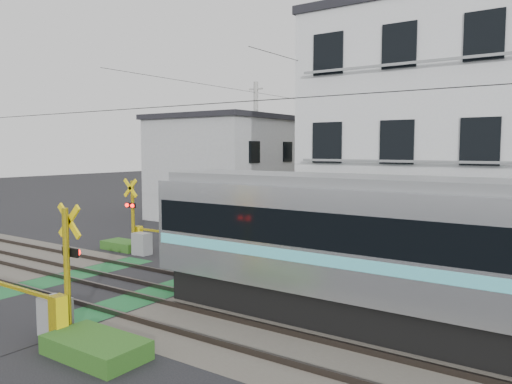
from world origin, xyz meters
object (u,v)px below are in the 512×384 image
Objects in this scene: crossing_signal_far at (141,237)px; apartment_block at (467,139)px; commuter_train at (505,263)px; pedestrian at (402,197)px; crossing_signal_near at (55,307)px.

apartment_block reaches higher than crossing_signal_far.
commuter_train is 9.23× the size of pedestrian.
crossing_signal_near is 1.00× the size of crossing_signal_far.
crossing_signal_far is (-5.17, 7.31, 0.00)m from crossing_signal_near.
apartment_block is at bearing 137.29° from pedestrian.
crossing_signal_near and crossing_signal_far have the same top height.
apartment_block is (5.91, 13.15, 3.94)m from crossing_signal_near.
commuter_train is 13.93m from crossing_signal_far.
apartment_block is (-2.58, 8.29, 2.74)m from commuter_train.
crossing_signal_near is 8.95m from crossing_signal_far.
commuter_train is 9.85m from crossing_signal_near.
pedestrian is at bearing 113.02° from commuter_train.
pedestrian is (-9.77, 23.01, -0.97)m from commuter_train.
apartment_block is at bearing 65.78° from crossing_signal_near.
apartment_block reaches higher than pedestrian.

